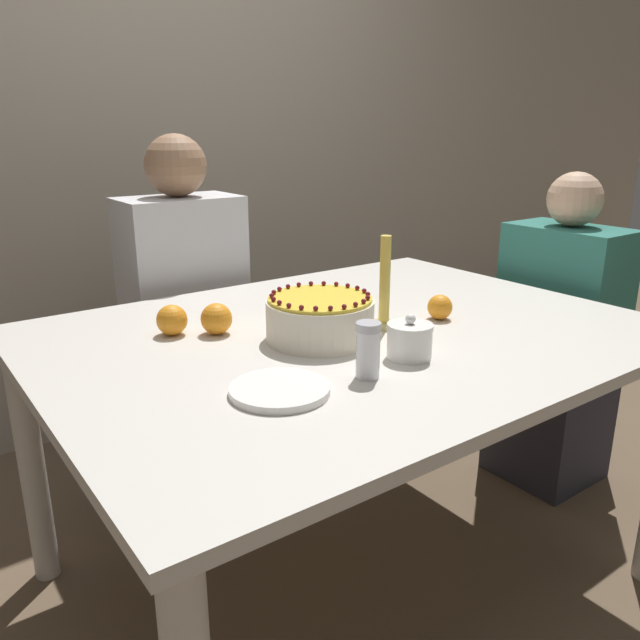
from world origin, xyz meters
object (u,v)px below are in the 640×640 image
at_px(sugar_shaker, 368,350).
at_px(candle, 384,292).
at_px(person_woman_floral, 556,353).
at_px(person_man_blue_shirt, 187,338).
at_px(sugar_bowl, 410,340).
at_px(cake, 320,318).

xyz_separation_m(sugar_shaker, candle, (0.25, 0.23, 0.04)).
bearing_deg(sugar_shaker, person_woman_floral, 13.72).
distance_m(person_man_blue_shirt, person_woman_floral, 1.34).
bearing_deg(sugar_bowl, person_woman_floral, 13.96).
bearing_deg(candle, cake, 171.89).
xyz_separation_m(cake, sugar_bowl, (0.09, -0.22, -0.01)).
relative_size(sugar_shaker, candle, 0.49).
height_order(cake, sugar_shaker, same).
xyz_separation_m(sugar_shaker, person_woman_floral, (1.14, 0.28, -0.34)).
distance_m(cake, person_man_blue_shirt, 0.85).
height_order(cake, sugar_bowl, cake).
height_order(cake, candle, candle).
relative_size(cake, sugar_bowl, 2.53).
relative_size(sugar_bowl, candle, 0.43).
relative_size(sugar_bowl, person_woman_floral, 0.09).
height_order(cake, person_man_blue_shirt, person_man_blue_shirt).
bearing_deg(sugar_bowl, candle, 63.69).
xyz_separation_m(sugar_bowl, person_man_blue_shirt, (-0.09, 1.03, -0.26)).
xyz_separation_m(cake, candle, (0.19, -0.03, 0.04)).
relative_size(sugar_shaker, person_woman_floral, 0.11).
xyz_separation_m(cake, person_woman_floral, (1.08, 0.02, -0.34)).
xyz_separation_m(cake, person_man_blue_shirt, (-0.00, 0.80, -0.27)).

